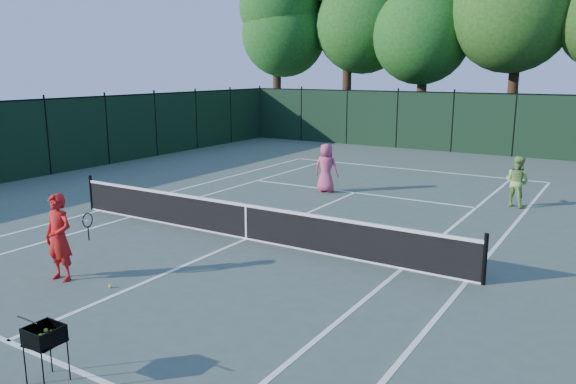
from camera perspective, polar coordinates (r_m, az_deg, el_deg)
The scene contains 18 objects.
ground at distance 14.22m, azimuth -4.24°, elevation -4.79°, with size 90.00×90.00×0.00m, color #45544A.
sideline_doubles_left at distance 17.90m, azimuth -18.60°, elevation -1.81°, with size 0.10×23.77×0.01m, color white.
sideline_doubles_right at distance 12.00m, azimuth 17.71°, elevation -8.64°, with size 0.10×23.77×0.01m, color white.
sideline_singles_left at distance 16.89m, azimuth -15.62°, elevation -2.44°, with size 0.10×23.77×0.01m, color white.
sideline_singles_right at distance 12.37m, azimuth 11.51°, elevation -7.66°, with size 0.10×23.77×0.01m, color white.
baseline_far at distance 24.58m, azimuth 12.28°, elevation 2.28°, with size 10.97×0.10×0.01m, color white.
service_line_near at distance 10.15m, azimuth -26.64°, elevation -13.38°, with size 8.23×0.10×0.01m, color white.
service_line_far at distance 19.58m, azimuth 6.83°, elevation -0.06°, with size 8.23×0.10×0.01m, color white.
center_service_line at distance 14.22m, azimuth -4.24°, elevation -4.78°, with size 0.10×12.80×0.01m, color white.
tennis_net at distance 14.09m, azimuth -4.27°, elevation -2.93°, with size 11.69×0.09×1.06m.
fence_far at distance 30.17m, azimuth 16.38°, elevation 6.76°, with size 24.00×0.05×3.00m, color black.
tree_0 at distance 38.89m, azimuth -1.16°, elevation 18.22°, with size 6.40×6.40×13.14m.
tree_2 at distance 34.75m, azimuth 13.83°, elevation 17.87°, with size 6.00×6.00×12.40m.
coach at distance 12.17m, azimuth -22.23°, elevation -4.29°, with size 0.91×0.68×1.78m.
player_pink at distance 19.45m, azimuth 3.90°, elevation 2.46°, with size 0.88×0.63×1.70m.
player_green at distance 18.76m, azimuth 22.24°, elevation 1.01°, with size 0.93×0.84×1.58m.
ball_hopper at distance 8.42m, azimuth -23.52°, elevation -13.23°, with size 0.48×0.48×0.82m.
loose_ball_midcourt at distance 11.65m, azimuth -17.61°, elevation -9.12°, with size 0.07×0.07×0.07m, color #EDF331.
Camera 1 is at (8.04, -10.96, 4.18)m, focal length 35.00 mm.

